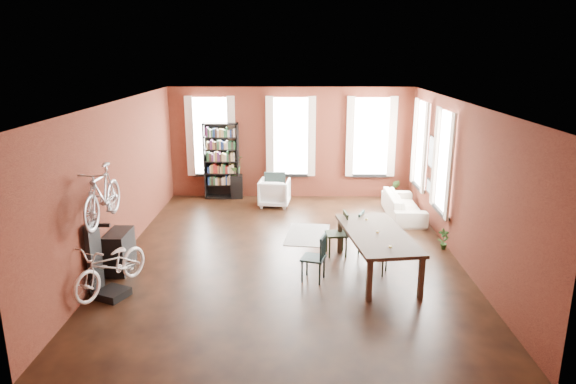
{
  "coord_description": "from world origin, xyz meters",
  "views": [
    {
      "loc": [
        0.17,
        -10.17,
        4.17
      ],
      "look_at": [
        -0.01,
        0.6,
        1.2
      ],
      "focal_mm": 32.0,
      "sensor_mm": 36.0,
      "label": 1
    }
  ],
  "objects_px": {
    "plant_stand": "(237,186)",
    "bicycle_floor": "(109,244)",
    "dining_chair_c": "(377,254)",
    "bookshelf": "(221,161)",
    "white_armchair": "(274,191)",
    "dining_table": "(376,253)",
    "dining_chair_a": "(313,258)",
    "bike_trainer": "(113,294)",
    "dining_chair_d": "(369,233)",
    "cream_sofa": "(404,202)",
    "console_table": "(119,251)",
    "dining_chair_b": "(337,234)"
  },
  "relations": [
    {
      "from": "dining_chair_c",
      "to": "dining_chair_d",
      "type": "height_order",
      "value": "dining_chair_d"
    },
    {
      "from": "dining_table",
      "to": "dining_chair_a",
      "type": "relative_size",
      "value": 2.69
    },
    {
      "from": "dining_table",
      "to": "cream_sofa",
      "type": "xyz_separation_m",
      "value": [
        1.23,
        3.54,
        -0.01
      ]
    },
    {
      "from": "bookshelf",
      "to": "white_armchair",
      "type": "relative_size",
      "value": 2.64
    },
    {
      "from": "dining_table",
      "to": "white_armchair",
      "type": "distance_m",
      "value": 4.96
    },
    {
      "from": "bike_trainer",
      "to": "plant_stand",
      "type": "relative_size",
      "value": 0.69
    },
    {
      "from": "plant_stand",
      "to": "bicycle_floor",
      "type": "height_order",
      "value": "bicycle_floor"
    },
    {
      "from": "dining_chair_d",
      "to": "cream_sofa",
      "type": "relative_size",
      "value": 0.43
    },
    {
      "from": "white_armchair",
      "to": "plant_stand",
      "type": "bearing_deg",
      "value": -27.96
    },
    {
      "from": "cream_sofa",
      "to": "bike_trainer",
      "type": "bearing_deg",
      "value": 127.76
    },
    {
      "from": "bookshelf",
      "to": "plant_stand",
      "type": "xyz_separation_m",
      "value": [
        0.42,
        0.0,
        -0.76
      ]
    },
    {
      "from": "dining_table",
      "to": "dining_chair_c",
      "type": "distance_m",
      "value": 0.03
    },
    {
      "from": "bike_trainer",
      "to": "plant_stand",
      "type": "xyz_separation_m",
      "value": [
        1.46,
        6.34,
        0.27
      ]
    },
    {
      "from": "dining_chair_a",
      "to": "plant_stand",
      "type": "xyz_separation_m",
      "value": [
        -2.07,
        5.58,
        -0.11
      ]
    },
    {
      "from": "cream_sofa",
      "to": "console_table",
      "type": "relative_size",
      "value": 2.6
    },
    {
      "from": "dining_table",
      "to": "bicycle_floor",
      "type": "xyz_separation_m",
      "value": [
        -4.75,
        -1.07,
        0.58
      ]
    },
    {
      "from": "dining_chair_b",
      "to": "bike_trainer",
      "type": "relative_size",
      "value": 1.97
    },
    {
      "from": "bicycle_floor",
      "to": "dining_chair_a",
      "type": "bearing_deg",
      "value": 34.57
    },
    {
      "from": "console_table",
      "to": "bicycle_floor",
      "type": "bearing_deg",
      "value": -77.43
    },
    {
      "from": "bicycle_floor",
      "to": "bookshelf",
      "type": "bearing_deg",
      "value": 103.57
    },
    {
      "from": "dining_chair_c",
      "to": "bike_trainer",
      "type": "distance_m",
      "value": 4.92
    },
    {
      "from": "dining_chair_b",
      "to": "dining_chair_d",
      "type": "relative_size",
      "value": 1.05
    },
    {
      "from": "dining_table",
      "to": "bicycle_floor",
      "type": "bearing_deg",
      "value": -175.6
    },
    {
      "from": "dining_table",
      "to": "dining_chair_b",
      "type": "relative_size",
      "value": 2.6
    },
    {
      "from": "dining_table",
      "to": "dining_chair_b",
      "type": "distance_m",
      "value": 1.16
    },
    {
      "from": "white_armchair",
      "to": "dining_chair_b",
      "type": "bearing_deg",
      "value": 118.54
    },
    {
      "from": "console_table",
      "to": "bookshelf",
      "type": "bearing_deg",
      "value": 76.17
    },
    {
      "from": "bookshelf",
      "to": "bicycle_floor",
      "type": "bearing_deg",
      "value": -99.29
    },
    {
      "from": "dining_chair_a",
      "to": "dining_chair_d",
      "type": "distance_m",
      "value": 1.84
    },
    {
      "from": "cream_sofa",
      "to": "plant_stand",
      "type": "distance_m",
      "value": 4.84
    },
    {
      "from": "bike_trainer",
      "to": "dining_chair_d",
      "type": "bearing_deg",
      "value": 24.23
    },
    {
      "from": "bookshelf",
      "to": "bike_trainer",
      "type": "distance_m",
      "value": 6.51
    },
    {
      "from": "dining_table",
      "to": "dining_chair_d",
      "type": "height_order",
      "value": "dining_chair_d"
    },
    {
      "from": "dining_table",
      "to": "bookshelf",
      "type": "height_order",
      "value": "bookshelf"
    },
    {
      "from": "bicycle_floor",
      "to": "plant_stand",
      "type": "bearing_deg",
      "value": 99.91
    },
    {
      "from": "bookshelf",
      "to": "dining_table",
      "type": "bearing_deg",
      "value": -54.64
    },
    {
      "from": "dining_chair_b",
      "to": "white_armchair",
      "type": "xyz_separation_m",
      "value": [
        -1.46,
        3.54,
        -0.05
      ]
    },
    {
      "from": "dining_chair_a",
      "to": "console_table",
      "type": "height_order",
      "value": "dining_chair_a"
    },
    {
      "from": "dining_chair_a",
      "to": "plant_stand",
      "type": "height_order",
      "value": "dining_chair_a"
    },
    {
      "from": "dining_chair_b",
      "to": "bicycle_floor",
      "type": "relative_size",
      "value": 0.55
    },
    {
      "from": "white_armchair",
      "to": "plant_stand",
      "type": "xyz_separation_m",
      "value": [
        -1.14,
        0.77,
        -0.07
      ]
    },
    {
      "from": "dining_table",
      "to": "bike_trainer",
      "type": "xyz_separation_m",
      "value": [
        -4.76,
        -1.11,
        -0.34
      ]
    },
    {
      "from": "dining_table",
      "to": "bookshelf",
      "type": "bearing_deg",
      "value": 117.01
    },
    {
      "from": "dining_chair_a",
      "to": "bike_trainer",
      "type": "bearing_deg",
      "value": -61.1
    },
    {
      "from": "dining_table",
      "to": "plant_stand",
      "type": "relative_size",
      "value": 3.54
    },
    {
      "from": "dining_chair_c",
      "to": "plant_stand",
      "type": "xyz_separation_m",
      "value": [
        -3.32,
        5.23,
        -0.05
      ]
    },
    {
      "from": "dining_chair_c",
      "to": "plant_stand",
      "type": "height_order",
      "value": "dining_chair_c"
    },
    {
      "from": "cream_sofa",
      "to": "plant_stand",
      "type": "height_order",
      "value": "cream_sofa"
    },
    {
      "from": "dining_chair_b",
      "to": "bike_trainer",
      "type": "height_order",
      "value": "dining_chair_b"
    },
    {
      "from": "bike_trainer",
      "to": "bicycle_floor",
      "type": "xyz_separation_m",
      "value": [
        0.01,
        0.03,
        0.92
      ]
    }
  ]
}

